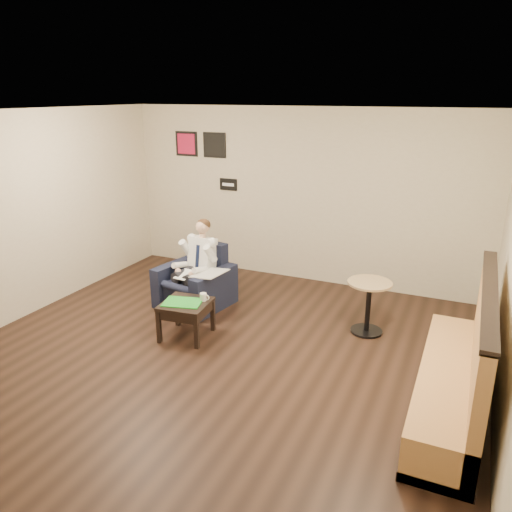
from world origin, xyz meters
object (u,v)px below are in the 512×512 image
at_px(coffee_mug, 203,297).
at_px(banquette, 454,349).
at_px(armchair, 195,277).
at_px(green_folder, 183,302).
at_px(side_table, 186,319).
at_px(seated_man, 189,268).
at_px(smartphone, 195,298).
at_px(cafe_table, 368,307).

height_order(coffee_mug, banquette, banquette).
height_order(armchair, green_folder, armchair).
xyz_separation_m(side_table, banquette, (3.18, -0.23, 0.40)).
xyz_separation_m(green_folder, coffee_mug, (0.20, 0.17, 0.04)).
relative_size(seated_man, coffee_mug, 12.09).
height_order(side_table, smartphone, smartphone).
xyz_separation_m(side_table, smartphone, (0.03, 0.17, 0.24)).
relative_size(armchair, side_table, 1.57).
height_order(seated_man, smartphone, seated_man).
bearing_deg(seated_man, banquette, -5.99).
bearing_deg(coffee_mug, green_folder, -140.07).
xyz_separation_m(armchair, coffee_mug, (0.59, -0.77, 0.08)).
distance_m(coffee_mug, smartphone, 0.15).
relative_size(coffee_mug, cafe_table, 0.14).
distance_m(seated_man, green_folder, 0.93).
bearing_deg(seated_man, smartphone, -43.14).
relative_size(armchair, seated_man, 0.75).
height_order(armchair, seated_man, seated_man).
distance_m(coffee_mug, cafe_table, 2.13).
bearing_deg(banquette, smartphone, 172.64).
xyz_separation_m(armchair, green_folder, (0.39, -0.94, 0.04)).
xyz_separation_m(armchair, side_table, (0.42, -0.92, -0.20)).
relative_size(armchair, smartphone, 6.18).
height_order(side_table, cafe_table, cafe_table).
bearing_deg(banquette, seated_man, 163.98).
bearing_deg(cafe_table, armchair, -176.57).
height_order(side_table, banquette, banquette).
xyz_separation_m(seated_man, coffee_mug, (0.61, -0.66, -0.08)).
distance_m(armchair, seated_man, 0.20).
height_order(smartphone, cafe_table, cafe_table).
bearing_deg(cafe_table, banquette, -50.04).
distance_m(smartphone, cafe_table, 2.24).
xyz_separation_m(armchair, banquette, (3.60, -1.15, 0.20)).
xyz_separation_m(smartphone, banquette, (3.14, -0.41, 0.16)).
bearing_deg(banquette, coffee_mug, 172.81).
relative_size(seated_man, smartphone, 8.20).
bearing_deg(side_table, seated_man, 118.65).
xyz_separation_m(side_table, coffee_mug, (0.17, 0.15, 0.29)).
relative_size(armchair, coffee_mug, 9.11).
relative_size(armchair, green_folder, 1.92).
distance_m(smartphone, banquette, 3.17).
relative_size(green_folder, coffee_mug, 4.74).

